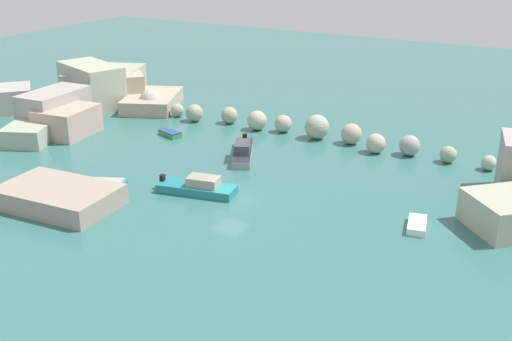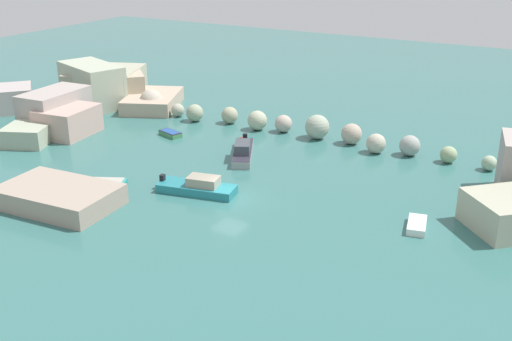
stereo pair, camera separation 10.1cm
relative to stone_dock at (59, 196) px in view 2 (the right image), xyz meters
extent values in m
plane|color=#356C67|center=(10.83, 7.64, -0.80)|extent=(160.00, 160.00, 0.00)
cube|color=tan|center=(-11.40, 26.02, 0.02)|extent=(8.71, 10.21, 1.64)
cube|color=#A99C96|center=(-15.46, 14.64, 1.23)|extent=(4.60, 7.73, 4.05)
cube|color=#A9B099|center=(-18.21, 23.27, 1.73)|extent=(9.76, 7.20, 5.05)
cube|color=#BE9B8F|center=(-12.58, 13.52, 0.65)|extent=(5.38, 6.19, 2.90)
cube|color=#ACA29E|center=(-24.90, 17.17, 0.62)|extent=(6.61, 6.52, 2.83)
cube|color=#A7A78D|center=(-18.74, 26.11, 1.11)|extent=(10.58, 10.98, 3.82)
cube|color=#A6AE95|center=(-14.72, 11.35, 0.15)|extent=(7.30, 9.70, 1.89)
cube|color=tan|center=(-17.28, 25.93, 1.04)|extent=(9.87, 9.86, 3.68)
cube|color=#AFAE95|center=(30.82, 12.93, 0.44)|extent=(7.15, 7.15, 2.48)
sphere|color=#B7AD9B|center=(-10.54, 24.70, 0.51)|extent=(2.61, 2.61, 2.61)
sphere|color=#A6A691|center=(-6.58, 24.48, -0.05)|extent=(1.49, 1.49, 1.49)
sphere|color=#9AA688|center=(-3.84, 23.91, 0.16)|extent=(1.91, 1.91, 1.91)
sphere|color=#A5A485|center=(-0.05, 25.16, 0.12)|extent=(1.83, 1.83, 1.83)
sphere|color=#AFB497|center=(3.76, 24.57, 0.24)|extent=(2.08, 2.08, 2.08)
sphere|color=#B5A799|center=(6.53, 25.28, 0.12)|extent=(1.83, 1.83, 1.83)
sphere|color=#A4AD98|center=(10.51, 25.02, 0.44)|extent=(2.48, 2.48, 2.48)
sphere|color=#B2A18E|center=(14.18, 25.18, 0.24)|extent=(2.07, 2.07, 2.07)
sphere|color=#B8B29D|center=(17.21, 23.83, 0.15)|extent=(1.89, 1.89, 1.89)
sphere|color=#9EA19B|center=(20.22, 24.71, 0.18)|extent=(1.96, 1.96, 1.96)
sphere|color=#9AAE82|center=(23.90, 24.56, -0.02)|extent=(1.55, 1.55, 1.55)
sphere|color=#A6BB9B|center=(27.52, 24.38, -0.12)|extent=(1.36, 1.36, 1.36)
cube|color=tan|center=(0.00, 0.00, 0.00)|extent=(9.33, 6.28, 1.59)
sphere|color=red|center=(4.63, 19.92, -0.47)|extent=(0.66, 0.66, 0.66)
cube|color=#3A8A48|center=(-3.65, -0.84, -0.54)|extent=(2.97, 2.59, 0.50)
cube|color=#234C93|center=(-3.65, -0.84, -0.25)|extent=(2.52, 2.20, 0.08)
cube|color=teal|center=(7.84, 7.38, -0.44)|extent=(6.69, 3.42, 0.72)
cube|color=#9E937F|center=(8.42, 7.50, 0.30)|extent=(2.77, 2.04, 0.75)
cube|color=black|center=(4.86, 6.76, 0.17)|extent=(0.44, 0.50, 0.50)
cube|color=gray|center=(6.72, 16.62, -0.46)|extent=(4.67, 6.97, 0.68)
cube|color=#2C2B37|center=(6.72, 16.62, -0.09)|extent=(4.57, 6.83, 0.06)
cube|color=#3F444C|center=(7.04, 16.00, 0.37)|extent=(2.35, 2.84, 0.98)
cube|color=black|center=(5.20, 19.59, 0.13)|extent=(0.56, 0.52, 0.50)
cube|color=teal|center=(0.47, 4.96, -0.57)|extent=(3.34, 2.55, 0.45)
cube|color=#ADA89E|center=(0.47, 4.96, -0.31)|extent=(2.84, 2.16, 0.08)
cube|color=white|center=(25.27, 9.83, -0.53)|extent=(1.86, 3.06, 0.53)
cube|color=#408653|center=(-3.00, 18.26, -0.57)|extent=(2.79, 1.91, 0.44)
cube|color=#2D242E|center=(-3.00, 18.26, -0.32)|extent=(2.73, 1.87, 0.06)
cube|color=#234C93|center=(-3.00, 18.26, -0.31)|extent=(2.37, 1.62, 0.08)
camera|label=1|loc=(35.11, -31.07, 19.47)|focal=43.98mm
camera|label=2|loc=(35.19, -31.02, 19.47)|focal=43.98mm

